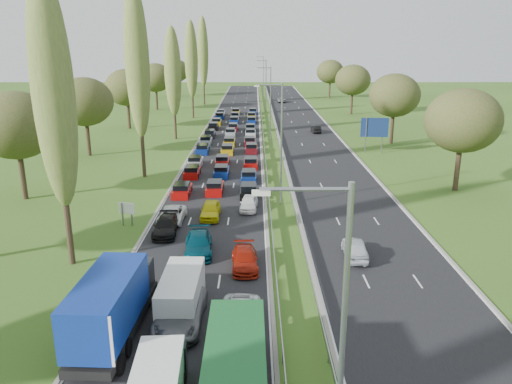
{
  "coord_description": "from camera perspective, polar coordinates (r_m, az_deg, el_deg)",
  "views": [
    {
      "loc": [
        1.94,
        -4.69,
        15.5
      ],
      "look_at": [
        2.04,
        42.34,
        1.5
      ],
      "focal_mm": 35.0,
      "sensor_mm": 36.0,
      "label": 1
    }
  ],
  "objects": [
    {
      "name": "traffic_queue_fill",
      "position": [
        83.95,
        -3.01,
        6.22
      ],
      "size": [
        9.13,
        68.32,
        0.8
      ],
      "color": "#A50C0A",
      "rests_on": "ground"
    },
    {
      "name": "blue_lorry",
      "position": [
        28.7,
        -16.01,
        -12.15
      ],
      "size": [
        2.57,
        9.24,
        3.9
      ],
      "rotation": [
        0.0,
        0.0,
        -0.05
      ],
      "color": "black",
      "rests_on": "near_carriageway"
    },
    {
      "name": "poplar_row",
      "position": [
        74.15,
        -10.88,
        13.88
      ],
      "size": [
        2.8,
        127.8,
        22.44
      ],
      "color": "#2D2116",
      "rests_on": "ground"
    },
    {
      "name": "far_car_2",
      "position": [
        140.05,
        2.95,
        10.49
      ],
      "size": [
        2.33,
        4.89,
        1.35
      ],
      "primitive_type": "imported",
      "rotation": [
        0.0,
        0.0,
        3.16
      ],
      "color": "gray",
      "rests_on": "far_carriageway"
    },
    {
      "name": "near_car_6",
      "position": [
        29.58,
        -8.66,
        -13.42
      ],
      "size": [
        2.71,
        5.72,
        1.58
      ],
      "primitive_type": "imported",
      "rotation": [
        0.0,
        0.0,
        -0.02
      ],
      "color": "slate",
      "rests_on": "near_carriageway"
    },
    {
      "name": "ground",
      "position": [
        86.14,
        1.59,
        6.2
      ],
      "size": [
        260.0,
        260.0,
        0.0
      ],
      "primitive_type": "plane",
      "color": "#32571B",
      "rests_on": "ground"
    },
    {
      "name": "far_carriageway",
      "position": [
        89.05,
        5.92,
        6.47
      ],
      "size": [
        10.5,
        215.0,
        0.04
      ],
      "primitive_type": "cube",
      "color": "black",
      "rests_on": "ground"
    },
    {
      "name": "far_car_1",
      "position": [
        91.92,
        6.86,
        7.18
      ],
      "size": [
        1.6,
        4.02,
        1.3
      ],
      "primitive_type": "imported",
      "rotation": [
        0.0,
        0.0,
        3.2
      ],
      "color": "black",
      "rests_on": "far_carriageway"
    },
    {
      "name": "woodland_left",
      "position": [
        71.88,
        -19.85,
        9.37
      ],
      "size": [
        8.0,
        166.0,
        11.1
      ],
      "color": "#2D2116",
      "rests_on": "ground"
    },
    {
      "name": "near_car_12",
      "position": [
        48.32,
        -0.82,
        -1.26
      ],
      "size": [
        1.86,
        4.08,
        1.36
      ],
      "primitive_type": "imported",
      "rotation": [
        0.0,
        0.0,
        -0.06
      ],
      "color": "silver",
      "rests_on": "near_carriageway"
    },
    {
      "name": "near_carriageway",
      "position": [
        88.66,
        -2.84,
        6.49
      ],
      "size": [
        10.5,
        215.0,
        0.04
      ],
      "primitive_type": "cube",
      "color": "black",
      "rests_on": "ground"
    },
    {
      "name": "near_car_7",
      "position": [
        38.76,
        -6.58,
        -5.9
      ],
      "size": [
        2.47,
        5.2,
        1.46
      ],
      "primitive_type": "imported",
      "rotation": [
        0.0,
        0.0,
        0.08
      ],
      "color": "#043A49",
      "rests_on": "near_carriageway"
    },
    {
      "name": "near_car_8",
      "position": [
        46.31,
        -5.23,
        -2.05
      ],
      "size": [
        1.76,
        4.36,
        1.48
      ],
      "primitive_type": "imported",
      "rotation": [
        0.0,
        0.0,
        0.0
      ],
      "color": "#CEC60D",
      "rests_on": "near_carriageway"
    },
    {
      "name": "central_reservation",
      "position": [
        88.5,
        1.55,
        6.85
      ],
      "size": [
        2.36,
        215.0,
        0.32
      ],
      "color": "gray",
      "rests_on": "ground"
    },
    {
      "name": "direction_sign",
      "position": [
        75.33,
        13.39,
        7.02
      ],
      "size": [
        3.99,
        0.45,
        5.2
      ],
      "color": "gray",
      "rests_on": "ground"
    },
    {
      "name": "near_car_10",
      "position": [
        29.01,
        -2.01,
        -14.12
      ],
      "size": [
        2.65,
        5.05,
        1.35
      ],
      "primitive_type": "imported",
      "rotation": [
        0.0,
        0.0,
        -0.08
      ],
      "color": "silver",
      "rests_on": "near_carriageway"
    },
    {
      "name": "near_car_3",
      "position": [
        42.96,
        -10.26,
        -3.84
      ],
      "size": [
        2.13,
        4.85,
        1.38
      ],
      "primitive_type": "imported",
      "rotation": [
        0.0,
        0.0,
        0.04
      ],
      "color": "black",
      "rests_on": "near_carriageway"
    },
    {
      "name": "near_car_11",
      "position": [
        36.09,
        -1.3,
        -7.68
      ],
      "size": [
        2.06,
        4.6,
        1.31
      ],
      "primitive_type": "imported",
      "rotation": [
        0.0,
        0.0,
        0.05
      ],
      "color": "maroon",
      "rests_on": "near_carriageway"
    },
    {
      "name": "woodland_right",
      "position": [
        75.1,
        17.23,
        9.87
      ],
      "size": [
        8.0,
        153.0,
        11.1
      ],
      "color": "#2D2116",
      "rests_on": "ground"
    },
    {
      "name": "info_sign",
      "position": [
        45.47,
        -14.56,
        -2.08
      ],
      "size": [
        1.48,
        0.48,
        2.1
      ],
      "color": "gray",
      "rests_on": "ground"
    },
    {
      "name": "near_car_2",
      "position": [
        45.73,
        -9.58,
        -2.59
      ],
      "size": [
        2.3,
        4.73,
        1.3
      ],
      "primitive_type": "imported",
      "rotation": [
        0.0,
        0.0,
        -0.03
      ],
      "color": "white",
      "rests_on": "near_carriageway"
    },
    {
      "name": "white_van_rear",
      "position": [
        31.02,
        -8.46,
        -11.13
      ],
      "size": [
        2.24,
        5.7,
        2.29
      ],
      "rotation": [
        0.0,
        0.0,
        -0.01
      ],
      "color": "silver",
      "rests_on": "near_carriageway"
    },
    {
      "name": "lamp_columns",
      "position": [
        83.28,
        1.67,
        10.02
      ],
      "size": [
        0.18,
        140.18,
        12.0
      ],
      "color": "gray",
      "rests_on": "ground"
    },
    {
      "name": "far_car_0",
      "position": [
        38.48,
        11.26,
        -6.28
      ],
      "size": [
        2.07,
        4.48,
        1.49
      ],
      "primitive_type": "imported",
      "rotation": [
        0.0,
        0.0,
        3.07
      ],
      "color": "silver",
      "rests_on": "far_carriageway"
    }
  ]
}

